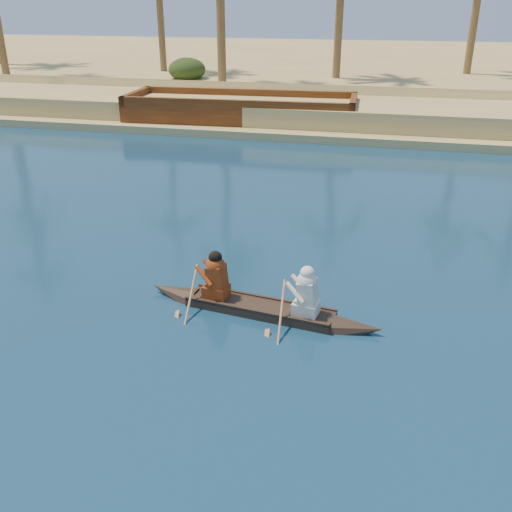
% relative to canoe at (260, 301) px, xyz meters
% --- Properties ---
extents(sandy_embankment, '(150.00, 51.00, 1.50)m').
position_rel_canoe_xyz_m(sandy_embankment, '(1.79, 40.26, 0.25)').
color(sandy_embankment, tan).
rests_on(sandy_embankment, ground).
extents(shrub_cluster, '(100.00, 6.00, 2.40)m').
position_rel_canoe_xyz_m(shrub_cluster, '(1.79, 24.88, 0.93)').
color(shrub_cluster, black).
rests_on(shrub_cluster, ground).
extents(canoe, '(5.20, 1.38, 1.42)m').
position_rel_canoe_xyz_m(canoe, '(0.00, 0.00, 0.00)').
color(canoe, '#31221B').
rests_on(canoe, ground).
extents(barge_mid, '(11.69, 4.41, 1.92)m').
position_rel_canoe_xyz_m(barge_mid, '(-5.31, 18.27, 0.40)').
color(barge_mid, brown).
rests_on(barge_mid, ground).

